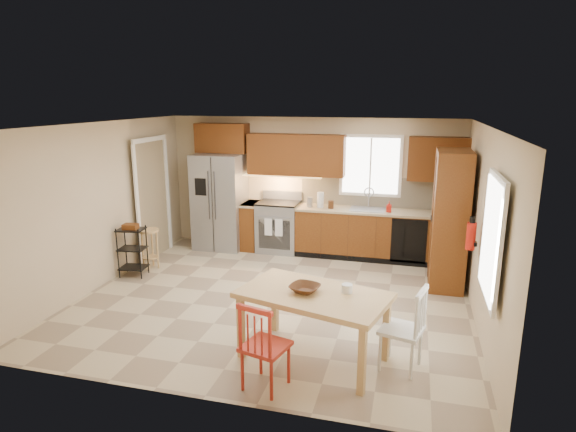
% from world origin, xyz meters
% --- Properties ---
extents(floor, '(5.50, 5.50, 0.00)m').
position_xyz_m(floor, '(0.00, 0.00, 0.00)').
color(floor, tan).
rests_on(floor, ground).
extents(ceiling, '(5.50, 5.00, 0.02)m').
position_xyz_m(ceiling, '(0.00, 0.00, 2.50)').
color(ceiling, silver).
rests_on(ceiling, ground).
extents(wall_back, '(5.50, 0.02, 2.50)m').
position_xyz_m(wall_back, '(0.00, 2.50, 1.25)').
color(wall_back, '#CCB793').
rests_on(wall_back, ground).
extents(wall_front, '(5.50, 0.02, 2.50)m').
position_xyz_m(wall_front, '(0.00, -2.50, 1.25)').
color(wall_front, '#CCB793').
rests_on(wall_front, ground).
extents(wall_left, '(0.02, 5.00, 2.50)m').
position_xyz_m(wall_left, '(-2.75, 0.00, 1.25)').
color(wall_left, '#CCB793').
rests_on(wall_left, ground).
extents(wall_right, '(0.02, 5.00, 2.50)m').
position_xyz_m(wall_right, '(2.75, 0.00, 1.25)').
color(wall_right, '#CCB793').
rests_on(wall_right, ground).
extents(refrigerator, '(0.92, 0.75, 1.82)m').
position_xyz_m(refrigerator, '(-1.70, 2.12, 0.91)').
color(refrigerator, gray).
rests_on(refrigerator, floor).
extents(range_stove, '(0.76, 0.63, 0.92)m').
position_xyz_m(range_stove, '(-0.55, 2.19, 0.46)').
color(range_stove, gray).
rests_on(range_stove, floor).
extents(base_cabinet_narrow, '(0.30, 0.60, 0.90)m').
position_xyz_m(base_cabinet_narrow, '(-1.10, 2.20, 0.45)').
color(base_cabinet_narrow, brown).
rests_on(base_cabinet_narrow, floor).
extents(base_cabinet_run, '(2.92, 0.60, 0.90)m').
position_xyz_m(base_cabinet_run, '(1.29, 2.20, 0.45)').
color(base_cabinet_run, brown).
rests_on(base_cabinet_run, floor).
extents(dishwasher, '(0.60, 0.02, 0.78)m').
position_xyz_m(dishwasher, '(1.85, 1.91, 0.45)').
color(dishwasher, black).
rests_on(dishwasher, floor).
extents(backsplash, '(2.92, 0.03, 0.55)m').
position_xyz_m(backsplash, '(1.29, 2.48, 1.18)').
color(backsplash, beige).
rests_on(backsplash, wall_back).
extents(upper_over_fridge, '(1.00, 0.35, 0.55)m').
position_xyz_m(upper_over_fridge, '(-1.70, 2.33, 2.10)').
color(upper_over_fridge, '#643610').
rests_on(upper_over_fridge, wall_back).
extents(upper_left_block, '(1.80, 0.35, 0.75)m').
position_xyz_m(upper_left_block, '(-0.25, 2.33, 1.83)').
color(upper_left_block, '#643610').
rests_on(upper_left_block, wall_back).
extents(upper_right_block, '(1.00, 0.35, 0.75)m').
position_xyz_m(upper_right_block, '(2.25, 2.33, 1.83)').
color(upper_right_block, '#643610').
rests_on(upper_right_block, wall_back).
extents(window_back, '(1.12, 0.04, 1.12)m').
position_xyz_m(window_back, '(1.10, 2.48, 1.65)').
color(window_back, white).
rests_on(window_back, wall_back).
extents(sink, '(0.62, 0.46, 0.16)m').
position_xyz_m(sink, '(1.10, 2.20, 0.86)').
color(sink, gray).
rests_on(sink, base_cabinet_run).
extents(undercab_glow, '(1.60, 0.30, 0.01)m').
position_xyz_m(undercab_glow, '(-0.55, 2.30, 1.43)').
color(undercab_glow, '#FFBF66').
rests_on(undercab_glow, wall_back).
extents(soap_bottle, '(0.09, 0.09, 0.19)m').
position_xyz_m(soap_bottle, '(1.48, 2.10, 1.00)').
color(soap_bottle, '#B1160C').
rests_on(soap_bottle, base_cabinet_run).
extents(paper_towel, '(0.12, 0.12, 0.28)m').
position_xyz_m(paper_towel, '(0.25, 2.15, 1.04)').
color(paper_towel, silver).
rests_on(paper_towel, base_cabinet_run).
extents(canister_steel, '(0.11, 0.11, 0.18)m').
position_xyz_m(canister_steel, '(0.05, 2.15, 0.99)').
color(canister_steel, gray).
rests_on(canister_steel, base_cabinet_run).
extents(canister_wood, '(0.10, 0.10, 0.14)m').
position_xyz_m(canister_wood, '(0.45, 2.12, 0.97)').
color(canister_wood, '#452712').
rests_on(canister_wood, base_cabinet_run).
extents(pantry, '(0.50, 0.95, 2.10)m').
position_xyz_m(pantry, '(2.43, 1.20, 1.05)').
color(pantry, brown).
rests_on(pantry, floor).
extents(fire_extinguisher, '(0.12, 0.12, 0.36)m').
position_xyz_m(fire_extinguisher, '(2.63, 0.15, 1.10)').
color(fire_extinguisher, '#B1160C').
rests_on(fire_extinguisher, wall_right).
extents(window_right, '(0.04, 1.02, 1.32)m').
position_xyz_m(window_right, '(2.68, -1.15, 1.45)').
color(window_right, white).
rests_on(window_right, wall_right).
extents(doorway, '(0.04, 0.95, 2.10)m').
position_xyz_m(doorway, '(-2.67, 1.30, 1.05)').
color(doorway, '#8C7A59').
rests_on(doorway, wall_left).
extents(dining_table, '(1.77, 1.28, 0.78)m').
position_xyz_m(dining_table, '(0.88, -1.48, 0.39)').
color(dining_table, tan).
rests_on(dining_table, floor).
extents(chair_red, '(0.54, 0.54, 0.94)m').
position_xyz_m(chair_red, '(0.53, -2.13, 0.47)').
color(chair_red, '#B02A1B').
rests_on(chair_red, floor).
extents(chair_white, '(0.54, 0.54, 0.94)m').
position_xyz_m(chair_white, '(1.83, -1.43, 0.47)').
color(chair_white, silver).
rests_on(chair_white, floor).
extents(table_bowl, '(0.40, 0.40, 0.08)m').
position_xyz_m(table_bowl, '(0.78, -1.48, 0.79)').
color(table_bowl, '#452712').
rests_on(table_bowl, dining_table).
extents(table_jar, '(0.15, 0.15, 0.14)m').
position_xyz_m(table_jar, '(1.23, -1.38, 0.82)').
color(table_jar, silver).
rests_on(table_jar, dining_table).
extents(bar_stool, '(0.42, 0.42, 0.69)m').
position_xyz_m(bar_stool, '(-2.41, 0.68, 0.34)').
color(bar_stool, tan).
rests_on(bar_stool, floor).
extents(utility_cart, '(0.45, 0.37, 0.83)m').
position_xyz_m(utility_cart, '(-2.50, 0.31, 0.41)').
color(utility_cart, black).
rests_on(utility_cart, floor).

